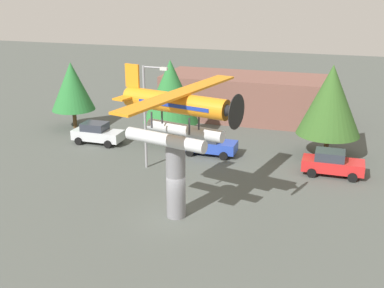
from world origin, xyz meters
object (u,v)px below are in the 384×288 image
at_px(display_pedestal, 176,179).
at_px(storefront_building, 244,97).
at_px(tree_west, 72,86).
at_px(car_near_silver, 97,133).
at_px(car_mid_blue, 209,144).
at_px(tree_east, 171,91).
at_px(floatplane_monument, 177,112).
at_px(streetlight_primary, 147,110).
at_px(car_far_red, 332,163).
at_px(tree_center_back, 331,100).

bearing_deg(display_pedestal, storefront_building, 91.75).
distance_m(storefront_building, tree_west, 16.48).
xyz_separation_m(car_near_silver, car_mid_blue, (9.67, 0.18, 0.00)).
relative_size(display_pedestal, tree_east, 0.67).
bearing_deg(car_near_silver, floatplane_monument, -44.03).
bearing_deg(storefront_building, car_mid_blue, -91.99).
bearing_deg(streetlight_primary, floatplane_monument, -55.40).
height_order(streetlight_primary, tree_west, streetlight_primary).
bearing_deg(floatplane_monument, streetlight_primary, 137.62).
relative_size(display_pedestal, storefront_building, 0.29).
height_order(car_near_silver, car_mid_blue, same).
bearing_deg(tree_east, floatplane_monument, -68.25).
xyz_separation_m(car_mid_blue, storefront_building, (0.39, 11.35, 1.24)).
bearing_deg(storefront_building, tree_west, -150.19).
height_order(streetlight_primary, tree_east, streetlight_primary).
distance_m(display_pedestal, car_mid_blue, 10.80).
bearing_deg(tree_east, display_pedestal, -68.69).
xyz_separation_m(floatplane_monument, streetlight_primary, (-4.57, 6.63, -1.89)).
relative_size(tree_west, tree_east, 0.89).
height_order(car_far_red, streetlight_primary, streetlight_primary).
relative_size(car_near_silver, tree_center_back, 0.59).
bearing_deg(tree_center_back, car_near_silver, -172.10).
xyz_separation_m(car_far_red, tree_west, (-23.18, 4.64, 3.03)).
distance_m(car_mid_blue, streetlight_primary, 6.32).
height_order(floatplane_monument, tree_center_back, floatplane_monument).
xyz_separation_m(display_pedestal, tree_east, (-5.12, 13.12, 1.96)).
relative_size(car_near_silver, tree_west, 0.69).
bearing_deg(streetlight_primary, car_far_red, 11.58).
distance_m(streetlight_primary, tree_west, 12.73).
xyz_separation_m(display_pedestal, floatplane_monument, (0.13, -0.03, 3.96)).
height_order(floatplane_monument, streetlight_primary, floatplane_monument).
bearing_deg(tree_west, tree_center_back, -2.09).
bearing_deg(tree_east, tree_center_back, -0.42).
xyz_separation_m(storefront_building, tree_west, (-14.22, -8.15, 1.79)).
xyz_separation_m(car_near_silver, streetlight_primary, (6.29, -3.87, 3.48)).
bearing_deg(tree_west, display_pedestal, -42.93).
height_order(car_far_red, tree_east, tree_east).
xyz_separation_m(car_near_silver, tree_east, (5.62, 2.65, 3.37)).
height_order(floatplane_monument, car_far_red, floatplane_monument).
distance_m(car_near_silver, storefront_building, 15.35).
relative_size(car_near_silver, streetlight_primary, 0.56).
xyz_separation_m(display_pedestal, tree_center_back, (7.70, 13.03, 2.17)).
height_order(car_far_red, storefront_building, storefront_building).
bearing_deg(tree_center_back, car_far_red, -81.24).
bearing_deg(car_mid_blue, storefront_building, 88.01).
relative_size(display_pedestal, floatplane_monument, 0.44).
distance_m(floatplane_monument, car_mid_blue, 12.02).
height_order(car_mid_blue, streetlight_primary, streetlight_primary).
bearing_deg(display_pedestal, tree_center_back, 59.43).
bearing_deg(storefront_building, display_pedestal, -88.25).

